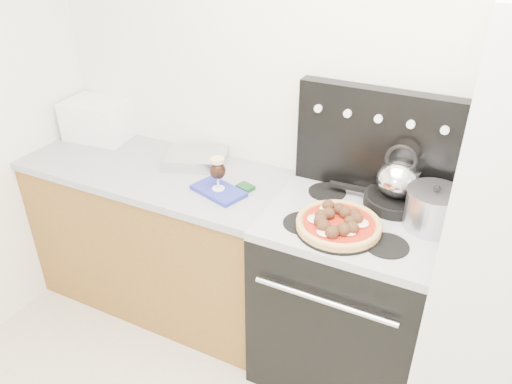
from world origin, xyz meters
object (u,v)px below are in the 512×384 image
Objects in this scene: stove_body at (345,299)px; skillet at (394,201)px; base_cabinet at (163,239)px; beer_glass at (218,174)px; toaster_oven at (98,119)px; oven_mitt at (219,191)px; pizza_pan at (338,229)px; tea_kettle at (399,175)px; pizza at (339,222)px; stock_pot at (433,210)px.

stove_body is 0.55m from skillet.
beer_glass is at bearing -10.45° from base_cabinet.
oven_mitt is at bearing -21.70° from toaster_oven.
beer_glass is 0.46× the size of pizza_pan.
tea_kettle is at bearing 0.00° from skillet.
stock_pot is at bearing 30.11° from pizza.
pizza_pan is at bearing -6.37° from beer_glass.
stock_pot reaches higher than pizza.
toaster_oven is 0.98× the size of pizza_pan.
toaster_oven is 1.57× the size of stock_pot.
oven_mitt is (0.45, -0.08, 0.48)m from base_cabinet.
base_cabinet is at bearing -178.14° from stock_pot.
pizza_pan is 1.74× the size of tea_kettle.
pizza is at bearing 0.00° from pizza_pan.
stock_pot reaches higher than oven_mitt.
toaster_oven is 1.01m from oven_mitt.
stove_body is at bearing -13.77° from toaster_oven.
toaster_oven reaches higher than beer_glass.
tea_kettle is at bearing 149.15° from stock_pot.
tea_kettle is 0.92× the size of stock_pot.
base_cabinet is 1.19m from pizza_pan.
stock_pot is (1.41, 0.05, 0.57)m from base_cabinet.
pizza is 0.36m from tea_kettle.
toaster_oven reaches higher than oven_mitt.
pizza reaches higher than pizza_pan.
stove_body is at bearing 75.57° from pizza_pan.
beer_glass is (-0.66, -0.06, 0.57)m from stove_body.
base_cabinet is 6.88× the size of tea_kettle.
oven_mitt is 1.54× the size of beer_glass.
skillet is at bearing 61.49° from pizza.
beer_glass is 0.60× the size of skillet.
skillet reaches higher than pizza_pan.
tea_kettle is (0.16, 0.30, 0.15)m from pizza_pan.
toaster_oven is 1.94m from stock_pot.
stove_body is at bearing 4.95° from beer_glass.
pizza is at bearing -118.51° from skillet.
oven_mitt reaches higher than base_cabinet.
beer_glass reaches higher than stove_body.
toaster_oven reaches higher than skillet.
base_cabinet is at bearing 171.93° from pizza.
base_cabinet is 6.36× the size of stock_pot.
skillet is at bearing 6.97° from base_cabinet.
base_cabinet is 0.80m from toaster_oven.
pizza is 1.70× the size of tea_kettle.
tea_kettle is 0.22m from stock_pot.
toaster_oven is 1.63m from pizza_pan.
stove_body is 1.74m from toaster_oven.
beer_glass reaches higher than oven_mitt.
skillet is 0.21m from stock_pot.
beer_glass is at bearing -163.58° from skillet.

